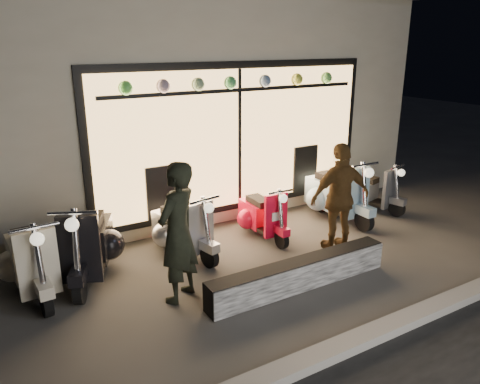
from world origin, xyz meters
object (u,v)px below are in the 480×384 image
object	(u,v)px
scooter_silver	(180,228)
woman	(340,198)
graffiti_barrier	(299,274)
scooter_red	(260,214)
man	(178,233)

from	to	relation	value
scooter_silver	woman	xyz separation A→B (m)	(2.21, -1.19, 0.46)
graffiti_barrier	scooter_silver	world-z (taller)	scooter_silver
graffiti_barrier	scooter_silver	size ratio (longest dim) A/B	1.95
scooter_red	man	distance (m)	2.47
graffiti_barrier	scooter_silver	distance (m)	2.10
man	graffiti_barrier	bearing A→B (deg)	126.88
scooter_silver	scooter_red	xyz separation A→B (m)	(1.47, -0.05, -0.04)
scooter_red	woman	bearing A→B (deg)	-55.05
scooter_silver	scooter_red	bearing A→B (deg)	-13.63
scooter_red	man	xyz separation A→B (m)	(-2.06, -1.25, 0.55)
man	woman	bearing A→B (deg)	150.22
graffiti_barrier	scooter_silver	xyz separation A→B (m)	(-0.92, 1.88, 0.21)
scooter_silver	scooter_red	size ratio (longest dim) A/B	1.11
scooter_silver	woman	world-z (taller)	woman
scooter_red	woman	size ratio (longest dim) A/B	0.74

